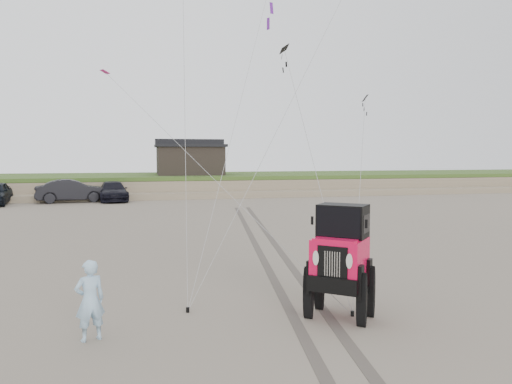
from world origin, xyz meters
TOP-DOWN VIEW (x-y plane):
  - ground at (0.00, 0.00)m, footprint 160.00×160.00m
  - dune_ridge at (0.00, 37.50)m, footprint 160.00×14.25m
  - cabin at (2.00, 37.00)m, footprint 6.40×5.40m
  - truck_b at (-7.71, 29.65)m, footprint 5.49×2.63m
  - truck_c at (-4.73, 29.99)m, footprint 2.64×5.38m
  - jeep at (1.46, -0.27)m, footprint 5.29×5.67m
  - man at (-3.82, -0.39)m, footprint 0.68×0.57m
  - stake_main at (-1.79, 0.91)m, footprint 0.08×0.08m
  - stake_aux at (1.79, -0.23)m, footprint 0.08×0.08m
  - tire_tracks at (2.00, 8.00)m, footprint 5.22×29.74m

SIDE VIEW (x-z plane):
  - ground at x=0.00m, z-range 0.00..0.00m
  - tire_tracks at x=2.00m, z-range 0.00..0.01m
  - stake_main at x=-1.79m, z-range 0.00..0.12m
  - stake_aux at x=1.79m, z-range 0.00..0.12m
  - truck_c at x=-4.73m, z-range 0.00..1.51m
  - man at x=-3.82m, z-range 0.00..1.60m
  - dune_ridge at x=0.00m, z-range -0.04..1.68m
  - truck_b at x=-7.71m, z-range 0.00..1.74m
  - jeep at x=1.46m, z-range 0.00..2.03m
  - cabin at x=2.00m, z-range 1.56..4.91m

